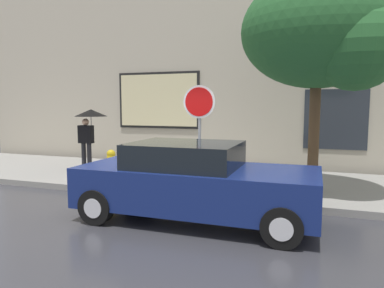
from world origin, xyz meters
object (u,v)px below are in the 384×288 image
street_tree (325,34)px  stop_sign (199,116)px  fire_hydrant (111,165)px  pedestrian_with_umbrella (89,121)px  parked_car (194,182)px

street_tree → stop_sign: street_tree is taller
fire_hydrant → street_tree: street_tree is taller
street_tree → pedestrian_with_umbrella: bearing=171.5°
pedestrian_with_umbrella → stop_sign: 4.42m
fire_hydrant → stop_sign: bearing=-7.6°
parked_car → street_tree: 4.32m
parked_car → fire_hydrant: 3.68m
fire_hydrant → street_tree: 6.11m
parked_car → street_tree: bearing=46.0°
fire_hydrant → pedestrian_with_umbrella: size_ratio=0.43×
pedestrian_with_umbrella → street_tree: bearing=-8.5°
pedestrian_with_umbrella → stop_sign: size_ratio=0.76×
pedestrian_with_umbrella → street_tree: (6.78, -1.02, 2.02)m
fire_hydrant → stop_sign: stop_sign is taller
pedestrian_with_umbrella → parked_car: bearing=-35.7°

